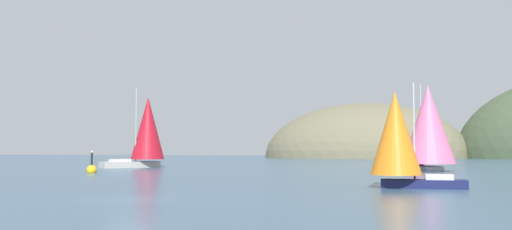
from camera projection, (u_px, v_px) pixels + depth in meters
name	position (u px, v px, depth m)	size (l,w,h in m)	color
ground_plane	(130.00, 200.00, 29.11)	(360.00, 360.00, 0.00)	#385670
headland_center	(365.00, 158.00, 158.86)	(56.24, 44.00, 30.48)	#6B664C
sailboat_pink_spinnaker	(428.00, 126.00, 66.98)	(8.11, 10.54, 10.34)	white
sailboat_crimson_sail	(146.00, 131.00, 79.84)	(8.54, 8.99, 10.98)	#B7B2A8
sailboat_orange_sail	(398.00, 137.00, 38.36)	(6.25, 3.44, 7.08)	#191E4C
channel_buoy	(92.00, 170.00, 61.24)	(1.10, 1.10, 2.64)	gold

